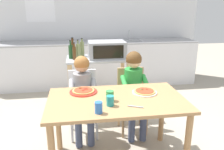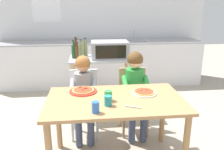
% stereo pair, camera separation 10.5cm
% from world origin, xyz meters
% --- Properties ---
extents(ground_plane, '(11.48, 11.48, 0.00)m').
position_xyz_m(ground_plane, '(0.00, 1.15, 0.00)').
color(ground_plane, '#A89E8C').
extents(back_wall_tiled, '(4.49, 0.14, 2.70)m').
position_xyz_m(back_wall_tiled, '(-0.00, 2.93, 1.35)').
color(back_wall_tiled, silver).
rests_on(back_wall_tiled, ground).
extents(kitchen_counter, '(4.04, 0.60, 1.09)m').
position_xyz_m(kitchen_counter, '(0.00, 2.52, 0.44)').
color(kitchen_counter, silver).
rests_on(kitchen_counter, ground).
extents(kitchen_island_cart, '(0.90, 0.53, 0.85)m').
position_xyz_m(kitchen_island_cart, '(-0.06, 1.25, 0.56)').
color(kitchen_island_cart, '#B7BABF').
rests_on(kitchen_island_cart, ground).
extents(toaster_oven, '(0.53, 0.37, 0.24)m').
position_xyz_m(toaster_oven, '(0.07, 1.24, 0.97)').
color(toaster_oven, '#999BA0').
rests_on(toaster_oven, kitchen_island_cart).
extents(bottle_brown_beer, '(0.06, 0.06, 0.26)m').
position_xyz_m(bottle_brown_beer, '(-0.45, 1.26, 0.95)').
color(bottle_brown_beer, '#1E4723').
rests_on(bottle_brown_beer, kitchen_island_cart).
extents(bottle_dark_olive_oil, '(0.06, 0.06, 0.26)m').
position_xyz_m(bottle_dark_olive_oil, '(-0.35, 1.30, 0.96)').
color(bottle_dark_olive_oil, olive).
rests_on(bottle_dark_olive_oil, kitchen_island_cart).
extents(bottle_tall_green_wine, '(0.05, 0.05, 0.24)m').
position_xyz_m(bottle_tall_green_wine, '(-0.40, 1.18, 0.95)').
color(bottle_tall_green_wine, '#4C2D14').
rests_on(bottle_tall_green_wine, kitchen_island_cart).
extents(bottle_slim_sauce, '(0.07, 0.07, 0.28)m').
position_xyz_m(bottle_slim_sauce, '(-0.42, 1.38, 0.97)').
color(bottle_slim_sauce, '#4C2D14').
rests_on(bottle_slim_sauce, kitchen_island_cart).
extents(bottle_clear_vinegar, '(0.06, 0.06, 0.27)m').
position_xyz_m(bottle_clear_vinegar, '(-0.28, 1.39, 0.97)').
color(bottle_clear_vinegar, olive).
rests_on(bottle_clear_vinegar, kitchen_island_cart).
extents(dining_table, '(1.33, 0.79, 0.73)m').
position_xyz_m(dining_table, '(0.00, 0.00, 0.62)').
color(dining_table, '#AD7F51').
rests_on(dining_table, ground).
extents(dining_chair_left, '(0.36, 0.36, 0.81)m').
position_xyz_m(dining_chair_left, '(-0.31, 0.65, 0.48)').
color(dining_chair_left, silver).
rests_on(dining_chair_left, ground).
extents(dining_chair_right, '(0.36, 0.36, 0.81)m').
position_xyz_m(dining_chair_right, '(0.31, 0.66, 0.48)').
color(dining_chair_right, tan).
rests_on(dining_chair_right, ground).
extents(child_in_grey_shirt, '(0.32, 0.42, 1.01)m').
position_xyz_m(child_in_grey_shirt, '(-0.31, 0.53, 0.65)').
color(child_in_grey_shirt, '#424C6B').
rests_on(child_in_grey_shirt, ground).
extents(child_in_green_shirt, '(0.32, 0.42, 1.04)m').
position_xyz_m(child_in_green_shirt, '(0.31, 0.55, 0.68)').
color(child_in_green_shirt, '#424C6B').
rests_on(child_in_green_shirt, ground).
extents(pizza_plate_red_rimmed, '(0.29, 0.29, 0.03)m').
position_xyz_m(pizza_plate_red_rimmed, '(-0.31, 0.22, 0.74)').
color(pizza_plate_red_rimmed, red).
rests_on(pizza_plate_red_rimmed, dining_table).
extents(pizza_plate_white, '(0.25, 0.25, 0.03)m').
position_xyz_m(pizza_plate_white, '(0.31, 0.11, 0.74)').
color(pizza_plate_white, white).
rests_on(pizza_plate_white, dining_table).
extents(drinking_cup_blue, '(0.07, 0.07, 0.10)m').
position_xyz_m(drinking_cup_blue, '(-0.20, -0.28, 0.78)').
color(drinking_cup_blue, blue).
rests_on(drinking_cup_blue, dining_table).
extents(drinking_cup_teal, '(0.07, 0.07, 0.09)m').
position_xyz_m(drinking_cup_teal, '(-0.08, -0.14, 0.77)').
color(drinking_cup_teal, teal).
rests_on(drinking_cup_teal, dining_table).
extents(drinking_cup_green, '(0.08, 0.08, 0.10)m').
position_xyz_m(drinking_cup_green, '(-0.07, -0.03, 0.78)').
color(drinking_cup_green, green).
rests_on(drinking_cup_green, dining_table).
extents(serving_spoon, '(0.13, 0.07, 0.01)m').
position_xyz_m(serving_spoon, '(0.13, -0.21, 0.73)').
color(serving_spoon, '#B7BABF').
rests_on(serving_spoon, dining_table).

